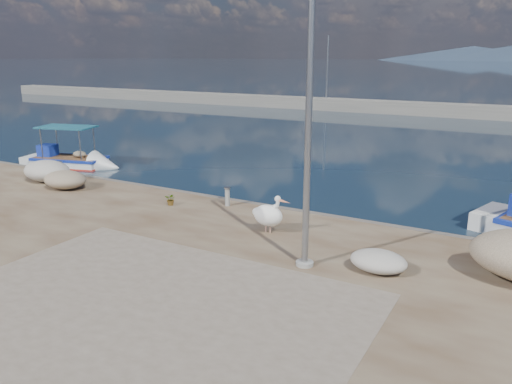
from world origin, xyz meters
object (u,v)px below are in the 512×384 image
object	(u,v)px
boat_left	(69,163)
bollard_near	(227,196)
lamp_post	(309,133)
pelican	(269,215)

from	to	relation	value
boat_left	bollard_near	xyz separation A→B (m)	(11.80, -3.26, 0.67)
boat_left	bollard_near	bearing A→B (deg)	-30.44
boat_left	lamp_post	size ratio (longest dim) A/B	0.75
pelican	bollard_near	xyz separation A→B (m)	(-2.53, 1.71, -0.19)
lamp_post	bollard_near	xyz separation A→B (m)	(-4.42, 3.33, -2.94)
pelican	bollard_near	distance (m)	3.06
pelican	lamp_post	size ratio (longest dim) A/B	0.17
boat_left	lamp_post	distance (m)	17.88
lamp_post	bollard_near	bearing A→B (deg)	143.03
bollard_near	boat_left	bearing A→B (deg)	164.54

